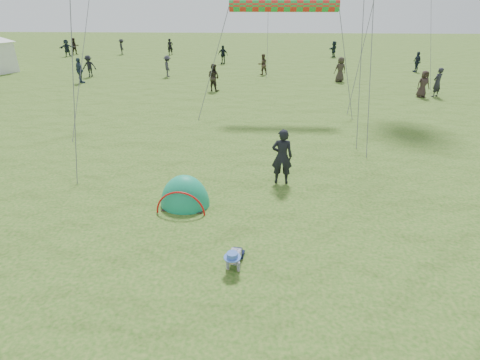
{
  "coord_description": "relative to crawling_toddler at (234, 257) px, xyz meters",
  "views": [
    {
      "loc": [
        1.14,
        -6.44,
        5.49
      ],
      "look_at": [
        0.66,
        2.91,
        1.0
      ],
      "focal_mm": 28.0,
      "sensor_mm": 36.0,
      "label": 1
    }
  ],
  "objects": [
    {
      "name": "crowd_person_4",
      "position": [
        6.47,
        22.13,
        0.63
      ],
      "size": [
        0.99,
        0.77,
        1.78
      ],
      "primitive_type": "imported",
      "rotation": [
        0.0,
        0.0,
        3.4
      ],
      "color": "#302923",
      "rests_on": "ground"
    },
    {
      "name": "crowd_person_3",
      "position": [
        -13.05,
        23.12,
        0.56
      ],
      "size": [
        1.13,
        0.73,
        1.65
      ],
      "primitive_type": "imported",
      "rotation": [
        0.0,
        0.0,
        0.12
      ],
      "color": "black",
      "rests_on": "ground"
    },
    {
      "name": "crowd_person_15",
      "position": [
        -6.83,
        23.49,
        0.55
      ],
      "size": [
        0.91,
        1.19,
        1.63
      ],
      "primitive_type": "imported",
      "rotation": [
        0.0,
        0.0,
        1.9
      ],
      "color": "#2E2D35",
      "rests_on": "ground"
    },
    {
      "name": "crowd_person_7",
      "position": [
        -20.36,
        36.54,
        0.63
      ],
      "size": [
        1.09,
        1.08,
        1.78
      ],
      "primitive_type": "imported",
      "rotation": [
        0.0,
        0.0,
        0.75
      ],
      "color": "black",
      "rests_on": "ground"
    },
    {
      "name": "rainbow_tube_kite",
      "position": [
        1.59,
        13.52,
        5.05
      ],
      "size": [
        5.36,
        0.64,
        0.64
      ],
      "primitive_type": "cylinder",
      "rotation": [
        0.0,
        1.57,
        0.0
      ],
      "color": "red"
    },
    {
      "name": "crowd_person_1",
      "position": [
        0.71,
        24.8,
        0.55
      ],
      "size": [
        0.96,
        0.86,
        1.62
      ],
      "primitive_type": "imported",
      "rotation": [
        0.0,
        0.0,
        3.51
      ],
      "color": "#443528",
      "rests_on": "ground"
    },
    {
      "name": "crowd_person_13",
      "position": [
        -2.6,
        18.52,
        0.62
      ],
      "size": [
        1.07,
        1.0,
        1.76
      ],
      "primitive_type": "imported",
      "rotation": [
        0.0,
        0.0,
        2.62
      ],
      "color": "#2B251E",
      "rests_on": "ground"
    },
    {
      "name": "crowd_person_9",
      "position": [
        -15.1,
        36.87,
        0.56
      ],
      "size": [
        1.02,
        1.23,
        1.66
      ],
      "primitive_type": "imported",
      "rotation": [
        0.0,
        0.0,
        2.02
      ],
      "color": "black",
      "rests_on": "ground"
    },
    {
      "name": "popup_tent",
      "position": [
        -1.65,
        2.8,
        -0.27
      ],
      "size": [
        1.54,
        1.3,
        1.89
      ],
      "primitive_type": "ellipsoid",
      "rotation": [
        0.0,
        0.0,
        -0.07
      ],
      "color": "#188C64",
      "rests_on": "ground"
    },
    {
      "name": "crowd_person_14",
      "position": [
        -12.66,
        20.58,
        0.63
      ],
      "size": [
        1.07,
        1.04,
        1.8
      ],
      "primitive_type": "imported",
      "rotation": [
        0.0,
        0.0,
        2.39
      ],
      "color": "#28364A",
      "rests_on": "ground"
    },
    {
      "name": "standing_adult",
      "position": [
        1.26,
        4.47,
        0.66
      ],
      "size": [
        0.7,
        0.47,
        1.86
      ],
      "primitive_type": "imported",
      "rotation": [
        0.0,
        0.0,
        3.1
      ],
      "color": "black",
      "rests_on": "ground"
    },
    {
      "name": "crowd_person_5",
      "position": [
        -20.49,
        34.89,
        0.61
      ],
      "size": [
        1.57,
        1.46,
        1.76
      ],
      "primitive_type": "imported",
      "rotation": [
        0.0,
        0.0,
        0.71
      ],
      "color": "black",
      "rests_on": "ground"
    },
    {
      "name": "crowd_person_8",
      "position": [
        -3.09,
        30.56,
        0.58
      ],
      "size": [
        1.07,
        0.71,
        1.69
      ],
      "primitive_type": "imported",
      "rotation": [
        0.0,
        0.0,
        5.95
      ],
      "color": "black",
      "rests_on": "ground"
    },
    {
      "name": "ground",
      "position": [
        -0.66,
        -0.41,
        -0.27
      ],
      "size": [
        140.0,
        140.0,
        0.0
      ],
      "primitive_type": "plane",
      "color": "#1B4D0F"
    },
    {
      "name": "crowd_person_10",
      "position": [
        10.7,
        17.3,
        0.55
      ],
      "size": [
        0.87,
        0.64,
        1.63
      ],
      "primitive_type": "imported",
      "rotation": [
        0.0,
        0.0,
        0.16
      ],
      "color": "#302421",
      "rests_on": "ground"
    },
    {
      "name": "crawling_toddler",
      "position": [
        0.0,
        0.0,
        0.0
      ],
      "size": [
        0.59,
        0.76,
        0.53
      ],
      "primitive_type": null,
      "rotation": [
        0.0,
        0.0,
        -0.17
      ],
      "color": "black",
      "rests_on": "ground"
    },
    {
      "name": "crowd_person_2",
      "position": [
        13.78,
        26.75,
        0.57
      ],
      "size": [
        0.56,
        1.03,
        1.66
      ],
      "primitive_type": "imported",
      "rotation": [
        0.0,
        0.0,
        4.88
      ],
      "color": "#1F2737",
      "rests_on": "ground"
    },
    {
      "name": "crowd_person_11",
      "position": [
        8.36,
        35.83,
        0.56
      ],
      "size": [
        1.26,
        1.54,
        1.65
      ],
      "primitive_type": "imported",
      "rotation": [
        0.0,
        0.0,
        4.12
      ],
      "color": "black",
      "rests_on": "ground"
    },
    {
      "name": "crowd_person_6",
      "position": [
        11.6,
        17.46,
        0.63
      ],
      "size": [
        0.78,
        0.72,
        1.79
      ],
      "primitive_type": "imported",
      "rotation": [
        0.0,
        0.0,
        3.72
      ],
      "color": "#22212A",
      "rests_on": "ground"
    },
    {
      "name": "crowd_person_0",
      "position": [
        -9.62,
        36.96,
        0.59
      ],
      "size": [
        0.73,
        0.62,
        1.72
      ],
      "primitive_type": "imported",
      "rotation": [
        0.0,
        0.0,
        0.39
      ],
      "color": "black",
      "rests_on": "ground"
    }
  ]
}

